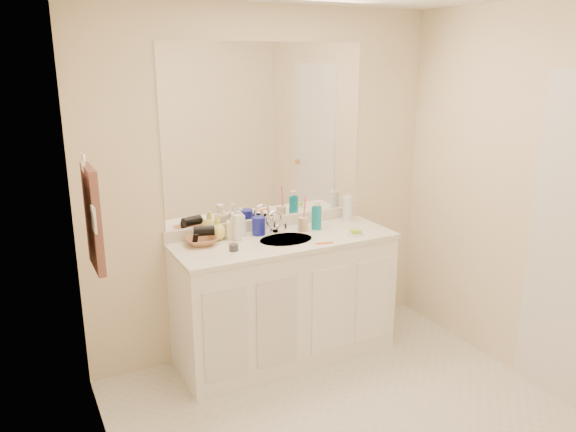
# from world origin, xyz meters

# --- Properties ---
(wall_back) EXTENTS (2.60, 0.02, 2.40)m
(wall_back) POSITION_xyz_m (0.00, 1.30, 1.20)
(wall_back) COLOR #F5E3C0
(wall_back) RESTS_ON floor
(wall_left) EXTENTS (0.02, 2.60, 2.40)m
(wall_left) POSITION_xyz_m (-1.30, 0.00, 1.20)
(wall_left) COLOR #F5E3C0
(wall_left) RESTS_ON floor
(wall_right) EXTENTS (0.02, 2.60, 2.40)m
(wall_right) POSITION_xyz_m (1.30, 0.00, 1.20)
(wall_right) COLOR #F5E3C0
(wall_right) RESTS_ON floor
(vanity_cabinet) EXTENTS (1.50, 0.55, 0.85)m
(vanity_cabinet) POSITION_xyz_m (0.00, 1.02, 0.42)
(vanity_cabinet) COLOR white
(vanity_cabinet) RESTS_ON floor
(countertop) EXTENTS (1.52, 0.57, 0.03)m
(countertop) POSITION_xyz_m (0.00, 1.02, 0.86)
(countertop) COLOR white
(countertop) RESTS_ON vanity_cabinet
(backsplash) EXTENTS (1.52, 0.03, 0.08)m
(backsplash) POSITION_xyz_m (0.00, 1.29, 0.92)
(backsplash) COLOR silver
(backsplash) RESTS_ON countertop
(sink_basin) EXTENTS (0.37, 0.37, 0.02)m
(sink_basin) POSITION_xyz_m (0.00, 1.00, 0.87)
(sink_basin) COLOR beige
(sink_basin) RESTS_ON countertop
(faucet) EXTENTS (0.02, 0.02, 0.11)m
(faucet) POSITION_xyz_m (0.00, 1.18, 0.94)
(faucet) COLOR silver
(faucet) RESTS_ON countertop
(mirror) EXTENTS (1.48, 0.01, 1.20)m
(mirror) POSITION_xyz_m (0.00, 1.29, 1.56)
(mirror) COLOR white
(mirror) RESTS_ON wall_back
(blue_mug) EXTENTS (0.11, 0.11, 0.13)m
(blue_mug) POSITION_xyz_m (-0.12, 1.18, 0.94)
(blue_mug) COLOR navy
(blue_mug) RESTS_ON countertop
(tan_cup) EXTENTS (0.08, 0.08, 0.10)m
(tan_cup) POSITION_xyz_m (0.19, 1.12, 0.93)
(tan_cup) COLOR beige
(tan_cup) RESTS_ON countertop
(toothbrush) EXTENTS (0.01, 0.04, 0.21)m
(toothbrush) POSITION_xyz_m (0.20, 1.12, 1.03)
(toothbrush) COLOR #FF4386
(toothbrush) RESTS_ON tan_cup
(mouthwash_bottle) EXTENTS (0.09, 0.09, 0.17)m
(mouthwash_bottle) POSITION_xyz_m (0.30, 1.11, 0.96)
(mouthwash_bottle) COLOR #0C839B
(mouthwash_bottle) RESTS_ON countertop
(clear_pump_bottle) EXTENTS (0.09, 0.09, 0.18)m
(clear_pump_bottle) POSITION_xyz_m (0.61, 1.20, 0.97)
(clear_pump_bottle) COLOR white
(clear_pump_bottle) RESTS_ON countertop
(soap_dish) EXTENTS (0.11, 0.10, 0.01)m
(soap_dish) POSITION_xyz_m (0.47, 0.87, 0.89)
(soap_dish) COLOR white
(soap_dish) RESTS_ON countertop
(green_soap) EXTENTS (0.08, 0.06, 0.02)m
(green_soap) POSITION_xyz_m (0.47, 0.87, 0.90)
(green_soap) COLOR #8FD634
(green_soap) RESTS_ON soap_dish
(orange_comb) EXTENTS (0.12, 0.05, 0.00)m
(orange_comb) POSITION_xyz_m (0.19, 0.81, 0.88)
(orange_comb) COLOR #F25B19
(orange_comb) RESTS_ON countertop
(dark_jar) EXTENTS (0.07, 0.07, 0.04)m
(dark_jar) POSITION_xyz_m (-0.40, 0.95, 0.90)
(dark_jar) COLOR #38373E
(dark_jar) RESTS_ON countertop
(extra_white_bottle) EXTENTS (0.06, 0.06, 0.18)m
(extra_white_bottle) POSITION_xyz_m (-0.30, 1.13, 0.97)
(extra_white_bottle) COLOR white
(extra_white_bottle) RESTS_ON countertop
(soap_bottle_white) EXTENTS (0.08, 0.08, 0.19)m
(soap_bottle_white) POSITION_xyz_m (-0.24, 1.23, 0.98)
(soap_bottle_white) COLOR white
(soap_bottle_white) RESTS_ON countertop
(soap_bottle_cream) EXTENTS (0.11, 0.11, 0.18)m
(soap_bottle_cream) POSITION_xyz_m (-0.31, 1.19, 0.97)
(soap_bottle_cream) COLOR #FFF3CF
(soap_bottle_cream) RESTS_ON countertop
(soap_bottle_yellow) EXTENTS (0.15, 0.15, 0.15)m
(soap_bottle_yellow) POSITION_xyz_m (-0.41, 1.21, 0.96)
(soap_bottle_yellow) COLOR #EDE05C
(soap_bottle_yellow) RESTS_ON countertop
(wicker_basket) EXTENTS (0.22, 0.22, 0.05)m
(wicker_basket) POSITION_xyz_m (-0.54, 1.16, 0.91)
(wicker_basket) COLOR #A66843
(wicker_basket) RESTS_ON countertop
(hair_dryer) EXTENTS (0.15, 0.10, 0.07)m
(hair_dryer) POSITION_xyz_m (-0.52, 1.16, 0.97)
(hair_dryer) COLOR black
(hair_dryer) RESTS_ON wicker_basket
(towel_ring) EXTENTS (0.01, 0.11, 0.11)m
(towel_ring) POSITION_xyz_m (-1.27, 0.77, 1.55)
(towel_ring) COLOR silver
(towel_ring) RESTS_ON wall_left
(hand_towel) EXTENTS (0.04, 0.32, 0.55)m
(hand_towel) POSITION_xyz_m (-1.25, 0.77, 1.25)
(hand_towel) COLOR brown
(hand_towel) RESTS_ON towel_ring
(switch_plate) EXTENTS (0.01, 0.08, 0.13)m
(switch_plate) POSITION_xyz_m (-1.27, 0.57, 1.30)
(switch_plate) COLOR white
(switch_plate) RESTS_ON wall_left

